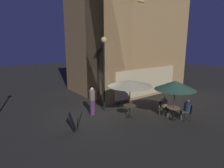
# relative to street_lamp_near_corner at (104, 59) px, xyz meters

# --- Properties ---
(ground_plane) EXTENTS (60.00, 60.00, 0.00)m
(ground_plane) POSITION_rel_street_lamp_near_corner_xyz_m (-0.94, -0.22, -3.31)
(ground_plane) COLOR #2B2A24
(cafe_building) EXTENTS (8.99, 6.47, 9.40)m
(cafe_building) POSITION_rel_street_lamp_near_corner_xyz_m (3.56, 2.62, 1.38)
(cafe_building) COLOR tan
(cafe_building) RESTS_ON ground
(street_lamp_near_corner) EXTENTS (0.35, 0.35, 4.64)m
(street_lamp_near_corner) POSITION_rel_street_lamp_near_corner_xyz_m (0.00, 0.00, 0.00)
(street_lamp_near_corner) COLOR black
(street_lamp_near_corner) RESTS_ON ground
(menu_sandwich_board) EXTENTS (0.83, 0.80, 0.91)m
(menu_sandwich_board) POSITION_rel_street_lamp_near_corner_xyz_m (-2.73, -1.54, -2.84)
(menu_sandwich_board) COLOR black
(menu_sandwich_board) RESTS_ON ground
(cafe_table_0) EXTENTS (0.74, 0.74, 0.71)m
(cafe_table_0) POSITION_rel_street_lamp_near_corner_xyz_m (2.38, -3.49, -2.79)
(cafe_table_0) COLOR black
(cafe_table_0) RESTS_ON ground
(cafe_table_1) EXTENTS (0.74, 0.74, 0.72)m
(cafe_table_1) POSITION_rel_street_lamp_near_corner_xyz_m (0.60, -1.77, -2.79)
(cafe_table_1) COLOR black
(cafe_table_1) RESTS_ON ground
(patio_umbrella_0) EXTENTS (2.25, 2.25, 2.26)m
(patio_umbrella_0) POSITION_rel_street_lamp_near_corner_xyz_m (2.38, -3.49, -1.31)
(patio_umbrella_0) COLOR black
(patio_umbrella_0) RESTS_ON ground
(patio_umbrella_1) EXTENTS (2.54, 2.54, 2.24)m
(patio_umbrella_1) POSITION_rel_street_lamp_near_corner_xyz_m (0.60, -1.77, -1.26)
(patio_umbrella_1) COLOR black
(patio_umbrella_1) RESTS_ON ground
(cafe_chair_0) EXTENTS (0.47, 0.47, 0.87)m
(cafe_chair_0) POSITION_rel_street_lamp_near_corner_xyz_m (2.43, -2.70, -2.78)
(cafe_chair_0) COLOR brown
(cafe_chair_0) RESTS_ON ground
(cafe_chair_1) EXTENTS (0.60, 0.60, 0.90)m
(cafe_chair_1) POSITION_rel_street_lamp_near_corner_xyz_m (3.00, -4.06, -2.77)
(cafe_chair_1) COLOR black
(cafe_chair_1) RESTS_ON ground
(patron_seated_0) EXTENTS (0.40, 0.55, 1.18)m
(patron_seated_0) POSITION_rel_street_lamp_near_corner_xyz_m (2.42, -2.84, -2.64)
(patron_seated_0) COLOR #314D31
(patron_seated_0) RESTS_ON ground
(patron_seated_1) EXTENTS (0.55, 0.54, 1.21)m
(patron_seated_1) POSITION_rel_street_lamp_near_corner_xyz_m (2.90, -3.97, -2.62)
(patron_seated_1) COLOR #374032
(patron_seated_1) RESTS_ON ground
(patron_standing_2) EXTENTS (0.35, 0.35, 1.70)m
(patron_standing_2) POSITION_rel_street_lamp_near_corner_xyz_m (-0.98, -0.16, -2.46)
(patron_standing_2) COLOR #59345C
(patron_standing_2) RESTS_ON ground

